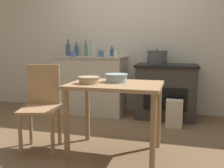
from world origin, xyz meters
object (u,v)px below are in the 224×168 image
cup_center_right (101,54)px  mixing_bowl_small (89,80)px  bottle_far_left (94,50)px  stock_pot (157,57)px  bottle_left (77,50)px  cup_right (116,54)px  mixing_bowl_large (116,77)px  bottle_center (112,52)px  flour_sack (174,114)px  bottle_mid_left (86,50)px  cup_far_right (96,54)px  bottle_center_left (68,49)px  work_table (115,95)px  stove (166,91)px  cup_mid_right (73,54)px  chair (42,104)px

cup_center_right → mixing_bowl_small: bearing=-77.1°
cup_center_right → bottle_far_left: bearing=130.2°
stock_pot → bottle_left: size_ratio=1.34×
cup_right → mixing_bowl_large: bearing=-75.6°
mixing_bowl_large → bottle_center: (-0.47, 1.53, 0.22)m
flour_sack → cup_center_right: bearing=165.1°
stock_pot → mixing_bowl_small: size_ratio=1.44×
bottle_mid_left → cup_far_right: bottle_mid_left is taller
bottle_left → bottle_center_left: (-0.12, -0.09, 0.02)m
mixing_bowl_large → cup_far_right: 1.54m
work_table → bottle_center_left: bearing=128.3°
mixing_bowl_large → bottle_left: (-1.14, 1.61, 0.25)m
bottle_center → cup_center_right: bottle_center is taller
stock_pot → cup_right: 0.65m
bottle_left → bottle_mid_left: bottle_mid_left is taller
stock_pot → stove: bearing=-8.4°
bottle_far_left → cup_mid_right: 0.39m
mixing_bowl_large → chair: bearing=-169.6°
stove → bottle_far_left: (-1.24, 0.10, 0.63)m
stock_pot → cup_center_right: stock_pot is taller
work_table → chair: (-0.82, -0.06, -0.13)m
flour_sack → bottle_mid_left: (-1.50, 0.52, 0.87)m
chair → bottle_center_left: size_ratio=3.23×
stove → bottle_center: bottle_center is taller
bottle_mid_left → cup_right: (0.56, -0.12, -0.06)m
stock_pot → bottle_center_left: bottle_center_left is taller
mixing_bowl_large → cup_mid_right: bearing=130.0°
chair → stock_pot: size_ratio=2.91×
mixing_bowl_large → mixing_bowl_small: mixing_bowl_large is taller
cup_far_right → mixing_bowl_large: bearing=-63.4°
mixing_bowl_small → bottle_center: 1.74m
work_table → stock_pot: bearing=79.8°
cup_mid_right → cup_right: bearing=11.0°
flour_sack → cup_mid_right: size_ratio=4.53×
cup_center_right → stove: bearing=8.8°
stove → bottle_left: bottle_left is taller
mixing_bowl_small → cup_center_right: (-0.33, 1.45, 0.22)m
bottle_mid_left → cup_right: bottle_mid_left is taller
work_table → bottle_left: size_ratio=3.96×
mixing_bowl_large → cup_right: 1.43m
stock_pot → bottle_far_left: bearing=176.0°
bottle_left → bottle_mid_left: size_ratio=0.85×
cup_right → cup_center_right: bearing=-158.4°
bottle_left → cup_right: bearing=-17.6°
flour_sack → mixing_bowl_small: mixing_bowl_small is taller
bottle_far_left → bottle_left: bearing=166.9°
mixing_bowl_small → bottle_center_left: 2.00m
flour_sack → mixing_bowl_small: 1.54m
work_table → flour_sack: (0.58, 1.05, -0.43)m
work_table → mixing_bowl_large: 0.20m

